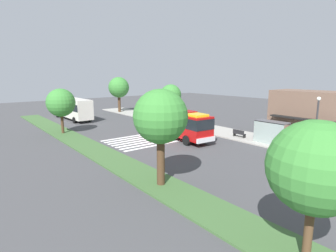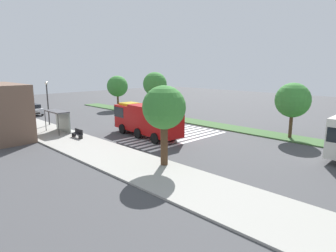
{
  "view_description": "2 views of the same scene",
  "coord_description": "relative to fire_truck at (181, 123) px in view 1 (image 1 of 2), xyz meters",
  "views": [
    {
      "loc": [
        24.83,
        -18.55,
        7.59
      ],
      "look_at": [
        0.1,
        1.05,
        1.55
      ],
      "focal_mm": 28.8,
      "sensor_mm": 36.0,
      "label": 1
    },
    {
      "loc": [
        -22.75,
        22.31,
        7.43
      ],
      "look_at": [
        -0.75,
        0.55,
        1.19
      ],
      "focal_mm": 31.36,
      "sensor_mm": 36.0,
      "label": 2
    }
  ],
  "objects": [
    {
      "name": "median_tree_center",
      "position": [
        19.45,
        -10.14,
        2.13
      ],
      "size": [
        3.69,
        3.69,
        5.8
      ],
      "color": "#513823",
      "rests_on": "median_strip"
    },
    {
      "name": "crosswalk",
      "position": [
        -2.19,
        -2.11,
        -1.95
      ],
      "size": [
        5.85,
        11.75,
        0.01
      ],
      "color": "silver",
      "rests_on": "ground_plane"
    },
    {
      "name": "storefront_building",
      "position": [
        9.77,
        11.62,
        0.92
      ],
      "size": [
        8.68,
        5.14,
        5.75
      ],
      "color": "brown",
      "rests_on": "ground_plane"
    },
    {
      "name": "fire_truck",
      "position": [
        0.0,
        0.0,
        0.0
      ],
      "size": [
        9.64,
        3.28,
        3.43
      ],
      "rotation": [
        0.0,
        0.0,
        -0.07
      ],
      "color": "#A50C0C",
      "rests_on": "ground_plane"
    },
    {
      "name": "bus_stop_shelter",
      "position": [
        8.05,
        5.86,
        -0.07
      ],
      "size": [
        3.5,
        1.4,
        2.46
      ],
      "color": "#4C4C51",
      "rests_on": "sidewalk"
    },
    {
      "name": "ground_plane",
      "position": [
        -1.18,
        -2.11,
        -1.95
      ],
      "size": [
        120.0,
        120.0,
        0.0
      ],
      "primitive_type": "plane",
      "color": "#424244"
    },
    {
      "name": "median_tree_far_west",
      "position": [
        -11.57,
        -10.14,
        2.11
      ],
      "size": [
        3.58,
        3.58,
        5.73
      ],
      "color": "#47301E",
      "rests_on": "median_strip"
    },
    {
      "name": "sidewalk",
      "position": [
        -1.18,
        6.94,
        -1.88
      ],
      "size": [
        60.0,
        5.04,
        0.14
      ],
      "primitive_type": "cube",
      "color": "#9E9B93",
      "rests_on": "ground_plane"
    },
    {
      "name": "median_tree_west",
      "position": [
        9.58,
        -10.14,
        2.85
      ],
      "size": [
        3.65,
        3.65,
        6.56
      ],
      "color": "#47301E",
      "rests_on": "median_strip"
    },
    {
      "name": "bench_near_shelter",
      "position": [
        4.05,
        5.86,
        -1.36
      ],
      "size": [
        1.6,
        0.5,
        0.9
      ],
      "color": "black",
      "rests_on": "sidewalk"
    },
    {
      "name": "median_strip",
      "position": [
        -1.18,
        -10.14,
        -1.88
      ],
      "size": [
        60.0,
        3.0,
        0.14
      ],
      "primitive_type": "cube",
      "color": "#3D6033",
      "rests_on": "ground_plane"
    },
    {
      "name": "sidewalk_tree_west",
      "position": [
        -8.58,
        5.42,
        2.49
      ],
      "size": [
        3.23,
        3.23,
        6.0
      ],
      "color": "#47301E",
      "rests_on": "sidewalk"
    },
    {
      "name": "transit_bus",
      "position": [
        -22.5,
        -5.04,
        0.19
      ],
      "size": [
        11.38,
        3.15,
        3.62
      ],
      "rotation": [
        0.0,
        0.0,
        3.18
      ],
      "color": "silver",
      "rests_on": "ground_plane"
    },
    {
      "name": "street_lamp",
      "position": [
        13.1,
        5.02,
        1.47
      ],
      "size": [
        0.36,
        0.36,
        5.49
      ],
      "color": "#2D2D30",
      "rests_on": "sidewalk"
    },
    {
      "name": "sidewalk_tree_far_west",
      "position": [
        -25.17,
        5.42,
        3.07
      ],
      "size": [
        4.1,
        4.1,
        6.98
      ],
      "color": "#47301E",
      "rests_on": "sidewalk"
    }
  ]
}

